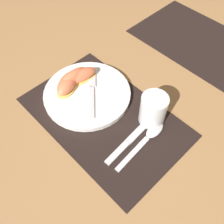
{
  "coord_description": "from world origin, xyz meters",
  "views": [
    {
      "loc": [
        0.33,
        -0.29,
        0.63
      ],
      "look_at": [
        0.02,
        0.02,
        0.02
      ],
      "focal_mm": 42.0,
      "sensor_mm": 36.0,
      "label": 1
    }
  ],
  "objects_px": {
    "juice_glass": "(153,111)",
    "knife": "(131,139)",
    "fork": "(91,89)",
    "citrus_wedge_1": "(74,78)",
    "spoon": "(149,136)",
    "plate": "(87,94)",
    "citrus_wedge_2": "(67,84)",
    "citrus_wedge_0": "(80,77)"
  },
  "relations": [
    {
      "from": "citrus_wedge_1",
      "to": "citrus_wedge_2",
      "type": "relative_size",
      "value": 0.91
    },
    {
      "from": "juice_glass",
      "to": "knife",
      "type": "height_order",
      "value": "juice_glass"
    },
    {
      "from": "juice_glass",
      "to": "citrus_wedge_1",
      "type": "height_order",
      "value": "juice_glass"
    },
    {
      "from": "juice_glass",
      "to": "plate",
      "type": "bearing_deg",
      "value": -158.87
    },
    {
      "from": "juice_glass",
      "to": "spoon",
      "type": "distance_m",
      "value": 0.07
    },
    {
      "from": "juice_glass",
      "to": "citrus_wedge_2",
      "type": "height_order",
      "value": "juice_glass"
    },
    {
      "from": "fork",
      "to": "citrus_wedge_0",
      "type": "distance_m",
      "value": 0.05
    },
    {
      "from": "citrus_wedge_0",
      "to": "citrus_wedge_1",
      "type": "xyz_separation_m",
      "value": [
        -0.01,
        -0.02,
        0.0
      ]
    },
    {
      "from": "knife",
      "to": "citrus_wedge_0",
      "type": "distance_m",
      "value": 0.26
    },
    {
      "from": "fork",
      "to": "citrus_wedge_1",
      "type": "distance_m",
      "value": 0.06
    },
    {
      "from": "plate",
      "to": "citrus_wedge_2",
      "type": "xyz_separation_m",
      "value": [
        -0.05,
        -0.03,
        0.02
      ]
    },
    {
      "from": "plate",
      "to": "knife",
      "type": "bearing_deg",
      "value": -4.73
    },
    {
      "from": "juice_glass",
      "to": "fork",
      "type": "bearing_deg",
      "value": -163.17
    },
    {
      "from": "spoon",
      "to": "plate",
      "type": "bearing_deg",
      "value": -173.69
    },
    {
      "from": "plate",
      "to": "knife",
      "type": "xyz_separation_m",
      "value": [
        0.2,
        -0.02,
        -0.01
      ]
    },
    {
      "from": "plate",
      "to": "fork",
      "type": "distance_m",
      "value": 0.02
    },
    {
      "from": "spoon",
      "to": "citrus_wedge_0",
      "type": "bearing_deg",
      "value": -178.45
    },
    {
      "from": "plate",
      "to": "fork",
      "type": "relative_size",
      "value": 1.7
    },
    {
      "from": "plate",
      "to": "fork",
      "type": "xyz_separation_m",
      "value": [
        0.0,
        0.02,
        0.01
      ]
    },
    {
      "from": "citrus_wedge_1",
      "to": "citrus_wedge_2",
      "type": "xyz_separation_m",
      "value": [
        0.0,
        -0.03,
        -0.0
      ]
    },
    {
      "from": "juice_glass",
      "to": "citrus_wedge_0",
      "type": "bearing_deg",
      "value": -166.83
    },
    {
      "from": "spoon",
      "to": "citrus_wedge_1",
      "type": "relative_size",
      "value": 1.88
    },
    {
      "from": "fork",
      "to": "citrus_wedge_1",
      "type": "bearing_deg",
      "value": -163.45
    },
    {
      "from": "citrus_wedge_0",
      "to": "citrus_wedge_2",
      "type": "height_order",
      "value": "citrus_wedge_0"
    },
    {
      "from": "fork",
      "to": "plate",
      "type": "bearing_deg",
      "value": -95.03
    },
    {
      "from": "knife",
      "to": "spoon",
      "type": "distance_m",
      "value": 0.05
    },
    {
      "from": "juice_glass",
      "to": "fork",
      "type": "height_order",
      "value": "juice_glass"
    },
    {
      "from": "plate",
      "to": "citrus_wedge_1",
      "type": "xyz_separation_m",
      "value": [
        -0.06,
        -0.0,
        0.03
      ]
    },
    {
      "from": "fork",
      "to": "citrus_wedge_2",
      "type": "distance_m",
      "value": 0.07
    },
    {
      "from": "plate",
      "to": "citrus_wedge_0",
      "type": "bearing_deg",
      "value": 160.69
    },
    {
      "from": "knife",
      "to": "citrus_wedge_2",
      "type": "distance_m",
      "value": 0.26
    },
    {
      "from": "citrus_wedge_0",
      "to": "citrus_wedge_2",
      "type": "relative_size",
      "value": 1.02
    },
    {
      "from": "juice_glass",
      "to": "spoon",
      "type": "bearing_deg",
      "value": -54.93
    },
    {
      "from": "citrus_wedge_0",
      "to": "fork",
      "type": "bearing_deg",
      "value": -1.09
    },
    {
      "from": "spoon",
      "to": "citrus_wedge_2",
      "type": "bearing_deg",
      "value": -169.08
    },
    {
      "from": "citrus_wedge_1",
      "to": "juice_glass",
      "type": "bearing_deg",
      "value": 16.76
    },
    {
      "from": "spoon",
      "to": "fork",
      "type": "distance_m",
      "value": 0.23
    },
    {
      "from": "spoon",
      "to": "citrus_wedge_2",
      "type": "distance_m",
      "value": 0.29
    },
    {
      "from": "juice_glass",
      "to": "citrus_wedge_2",
      "type": "bearing_deg",
      "value": -157.22
    },
    {
      "from": "knife",
      "to": "spoon",
      "type": "relative_size",
      "value": 1.07
    },
    {
      "from": "juice_glass",
      "to": "citrus_wedge_2",
      "type": "distance_m",
      "value": 0.27
    },
    {
      "from": "plate",
      "to": "citrus_wedge_0",
      "type": "xyz_separation_m",
      "value": [
        -0.05,
        0.02,
        0.03
      ]
    }
  ]
}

